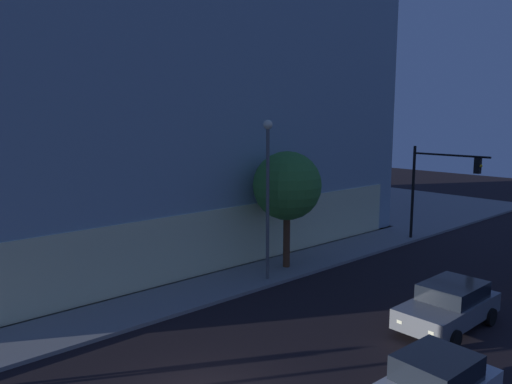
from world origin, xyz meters
name	(u,v)px	position (x,y,z in m)	size (l,w,h in m)	color
modern_building	(122,73)	(8.67, 20.86, 10.75)	(28.92, 23.87, 21.68)	#4C4C51
traffic_light_far_corner	(436,179)	(21.07, 4.81, 4.12)	(0.34, 4.84, 5.89)	black
street_lamp_sidewalk	(268,180)	(8.62, 6.53, 4.92)	(0.44, 0.44, 7.55)	#5A5A5A
sidewalk_tree	(287,186)	(10.67, 7.29, 4.37)	(3.49, 3.49, 5.99)	#56331E
car_grey	(449,305)	(10.20, -1.73, 0.86)	(4.65, 2.25, 1.66)	slate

